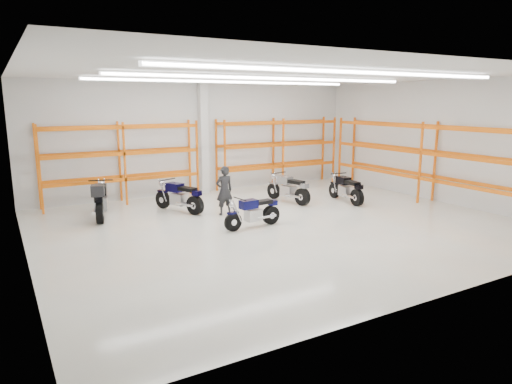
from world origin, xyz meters
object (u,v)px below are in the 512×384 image
motorcycle_back_d (347,190)px  structural_column (203,138)px  motorcycle_back_a (100,201)px  motorcycle_back_c (289,189)px  motorcycle_main (255,213)px  standing_man (224,191)px  motorcycle_back_b (180,197)px

motorcycle_back_d → structural_column: (-3.85, 4.41, 1.77)m
motorcycle_back_a → structural_column: size_ratio=0.54×
motorcycle_back_c → structural_column: structural_column is taller
motorcycle_main → motorcycle_back_c: size_ratio=0.90×
motorcycle_main → standing_man: bearing=93.7°
motorcycle_main → motorcycle_back_c: bearing=39.5°
motorcycle_back_b → structural_column: (2.08, 2.74, 1.75)m
motorcycle_back_c → motorcycle_back_a: bearing=171.2°
motorcycle_back_d → standing_man: (-4.79, 0.59, 0.34)m
motorcycle_back_a → standing_man: (3.70, -1.49, 0.22)m
motorcycle_main → motorcycle_back_d: size_ratio=0.93×
motorcycle_back_c → motorcycle_back_d: size_ratio=1.03×
motorcycle_back_c → structural_column: 4.28m
structural_column → motorcycle_back_b: bearing=-127.2°
motorcycle_main → motorcycle_back_b: motorcycle_back_b is taller
motorcycle_back_b → structural_column: 3.86m
motorcycle_back_b → motorcycle_back_a: bearing=171.0°
standing_man → motorcycle_back_c: bearing=-170.4°
motorcycle_back_a → structural_column: 5.45m
motorcycle_back_b → standing_man: standing_man is taller
standing_man → structural_column: bearing=-103.2°
standing_man → structural_column: structural_column is taller
motorcycle_main → motorcycle_back_d: bearing=15.1°
motorcycle_back_c → standing_man: size_ratio=1.32×
motorcycle_back_a → motorcycle_main: bearing=-41.2°
motorcycle_main → structural_column: size_ratio=0.43×
motorcycle_back_b → motorcycle_back_d: bearing=-15.7°
motorcycle_back_a → motorcycle_back_b: bearing=-9.0°
motorcycle_back_b → motorcycle_back_d: size_ratio=0.98×
motorcycle_back_a → motorcycle_back_b: (2.56, -0.40, -0.10)m
motorcycle_back_c → standing_man: standing_man is taller
motorcycle_back_b → motorcycle_back_c: motorcycle_back_b is taller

